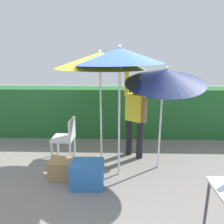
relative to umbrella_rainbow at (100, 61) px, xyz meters
The scene contains 9 objects.
ground_plane 2.13m from the umbrella_rainbow, 65.62° to the right, with size 24.00×24.00×0.00m, color gray.
hedge_row 2.04m from the umbrella_rainbow, 80.93° to the left, with size 8.00×0.70×1.31m, color #23602D.
umbrella_rainbow is the anchor object (origin of this frame).
umbrella_orange 1.25m from the umbrella_rainbow, 15.67° to the right, with size 1.46×1.46×2.11m.
umbrella_yellow 0.72m from the umbrella_rainbow, 58.65° to the right, with size 1.48×1.48×2.32m.
person_vendor 1.34m from the umbrella_rainbow, 12.61° to the left, with size 0.49×0.41×1.88m.
chair_plastic 1.71m from the umbrella_rainbow, behind, with size 0.46×0.46×0.89m.
cooler_box 2.09m from the umbrella_rainbow, 99.13° to the right, with size 0.54×0.39×0.45m, color #2D6BB7.
crate_cardboard 2.13m from the umbrella_rainbow, 132.73° to the right, with size 0.40×0.35×0.34m, color #9E7A4C.
Camera 1 is at (0.11, -3.66, 2.17)m, focal length 34.29 mm.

